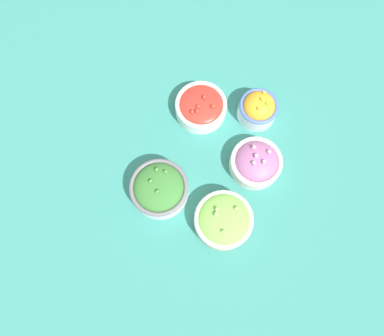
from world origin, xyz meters
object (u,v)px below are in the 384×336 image
at_px(bowl_cherry_tomatoes, 201,107).
at_px(bowl_red_onion, 256,162).
at_px(bowl_broccoli, 159,188).
at_px(bowl_squash, 258,108).
at_px(bowl_lettuce, 223,220).

xyz_separation_m(bowl_cherry_tomatoes, bowl_red_onion, (0.10, 0.20, 0.00)).
height_order(bowl_broccoli, bowl_squash, bowl_squash).
distance_m(bowl_broccoli, bowl_lettuce, 0.19).
bearing_deg(bowl_broccoli, bowl_cherry_tomatoes, 177.35).
height_order(bowl_cherry_tomatoes, bowl_broccoli, bowl_broccoli).
distance_m(bowl_cherry_tomatoes, bowl_broccoli, 0.26).
bearing_deg(bowl_squash, bowl_cherry_tomatoes, -71.18).
bearing_deg(bowl_broccoli, bowl_red_onion, 128.17).
height_order(bowl_broccoli, bowl_lettuce, bowl_broccoli).
xyz_separation_m(bowl_broccoli, bowl_squash, (-0.31, 0.16, 0.00)).
relative_size(bowl_lettuce, bowl_squash, 1.38).
distance_m(bowl_broccoli, bowl_squash, 0.35).
distance_m(bowl_cherry_tomatoes, bowl_squash, 0.16).
bearing_deg(bowl_lettuce, bowl_squash, -176.10).
relative_size(bowl_squash, bowl_red_onion, 0.79).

